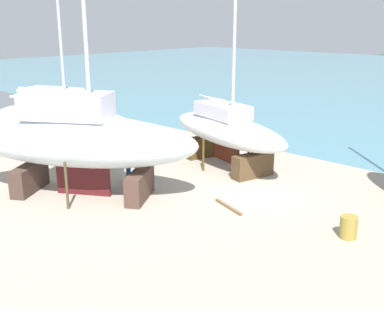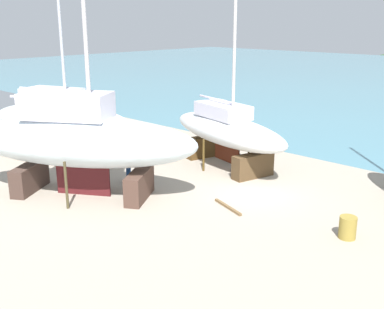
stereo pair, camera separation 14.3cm
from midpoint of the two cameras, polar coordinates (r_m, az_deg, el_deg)
name	(u,v)px [view 2 (the right image)]	position (r m, az deg, el deg)	size (l,w,h in m)	color
ground_plane	(179,224)	(18.88, -1.35, -8.50)	(48.10, 48.10, 0.00)	#A39786
sailboat_small_center	(227,130)	(25.68, 4.46, 2.98)	(9.44, 4.97, 13.43)	#503A23
sailboat_mid_port	(79,139)	(21.73, -13.40, 1.83)	(10.85, 8.41, 18.43)	#4D352B
sailboat_far_slipway	(60,119)	(28.75, -15.67, 4.17)	(10.00, 6.24, 14.29)	#43311E
worker	(128,165)	(23.53, -7.62, -1.22)	(0.48, 0.48, 1.76)	navy
barrel_tar_black	(348,227)	(18.54, 18.68, -8.44)	(0.64, 0.64, 0.86)	olive
barrel_rust_near	(116,132)	(33.25, -9.16, 2.68)	(0.54, 0.54, 0.85)	#384872
timber_long_aft	(228,207)	(20.44, 4.60, -6.41)	(1.97, 0.13, 0.11)	brown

